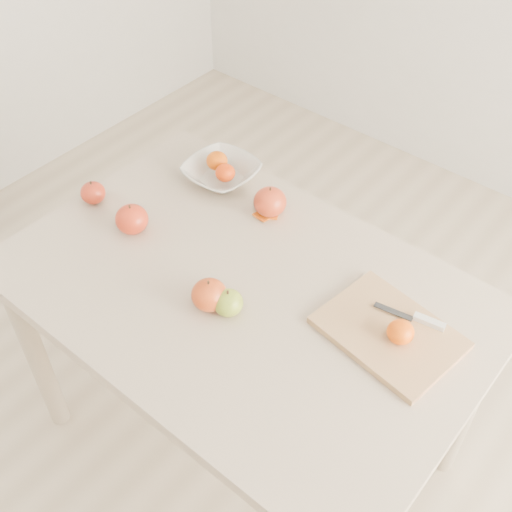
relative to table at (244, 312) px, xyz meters
The scene contains 15 objects.
ground 0.65m from the table, ahead, with size 3.50×3.50×0.00m, color #C6B293.
table is the anchor object (origin of this frame).
cutting_board 0.39m from the table, 15.75° to the left, with size 0.31×0.23×0.02m, color tan.
board_tangerine 0.42m from the table, 13.19° to the left, with size 0.06×0.06×0.05m, color #E75708.
fruit_bowl 0.45m from the table, 139.01° to the left, with size 0.21×0.21×0.05m, color silver.
bowl_tangerine_near 0.49m from the table, 140.11° to the left, with size 0.06×0.06×0.06m, color #D34907.
bowl_tangerine_far 0.43m from the table, 137.83° to the left, with size 0.06×0.06×0.05m, color #E64008.
orange_peel_a 0.30m from the table, 116.46° to the left, with size 0.06×0.04×0.00m, color #D4640E.
orange_peel_b 0.28m from the table, 119.20° to the left, with size 0.04×0.04×0.00m, color #C9560E.
paring_knife 0.46m from the table, 22.97° to the left, with size 0.17×0.06×0.01m.
apple_green 0.16m from the table, 72.94° to the right, with size 0.07×0.07×0.07m, color #58861E.
apple_red_a 0.32m from the table, 115.58° to the left, with size 0.09×0.09×0.08m, color #9B170A.
apple_red_b 0.39m from the table, behind, with size 0.09×0.09×0.08m, color #92030B.
apple_red_d 0.56m from the table, behind, with size 0.07×0.07×0.06m, color maroon.
apple_red_e 0.17m from the table, 102.48° to the right, with size 0.09×0.09×0.08m, color maroon.
Camera 1 is at (0.71, -0.81, 1.93)m, focal length 45.00 mm.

